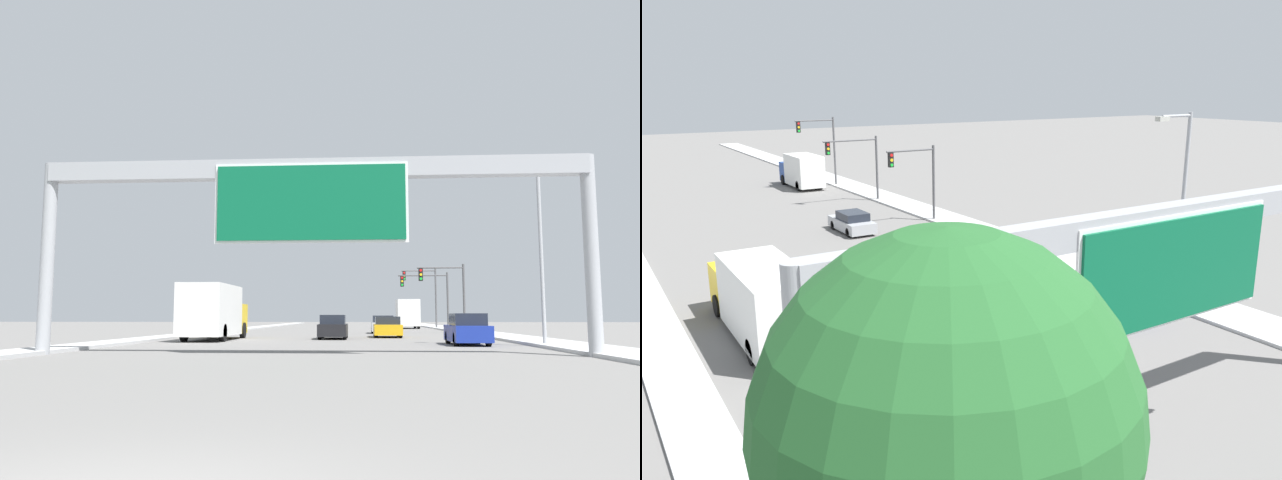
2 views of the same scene
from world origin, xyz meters
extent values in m
cube|color=#B4B4B4|center=(11.25, 60.00, 0.07)|extent=(3.00, 120.00, 0.15)
cylinder|color=#9EA0A5|center=(-9.95, 18.00, 3.59)|extent=(0.51, 0.51, 7.17)
cube|color=#9EA0A5|center=(0.00, 18.00, 6.82)|extent=(19.90, 0.60, 0.70)
cube|color=white|center=(0.00, 17.70, 5.50)|extent=(7.04, 0.08, 2.95)
cube|color=#0A5B38|center=(0.00, 17.65, 5.50)|extent=(6.84, 0.16, 2.75)
cube|color=gold|center=(3.50, 38.19, 0.52)|extent=(1.82, 4.59, 0.68)
cube|color=#1E232D|center=(3.50, 37.96, 1.12)|extent=(1.61, 2.39, 0.53)
cylinder|color=black|center=(2.70, 39.61, 0.32)|extent=(0.22, 0.64, 0.64)
cylinder|color=black|center=(4.30, 39.61, 0.32)|extent=(0.22, 0.64, 0.64)
cylinder|color=black|center=(2.70, 36.77, 0.32)|extent=(0.22, 0.64, 0.64)
cylinder|color=black|center=(4.30, 36.77, 0.32)|extent=(0.22, 0.64, 0.64)
cube|color=#A5A8AD|center=(3.50, 47.93, 0.54)|extent=(1.88, 4.44, 0.73)
cube|color=#1E232D|center=(3.50, 47.71, 1.18)|extent=(1.66, 2.31, 0.56)
cylinder|color=black|center=(2.67, 49.31, 0.32)|extent=(0.22, 0.64, 0.64)
cylinder|color=black|center=(4.33, 49.31, 0.32)|extent=(0.22, 0.64, 0.64)
cylinder|color=black|center=(2.67, 46.55, 0.32)|extent=(0.22, 0.64, 0.64)
cylinder|color=black|center=(4.33, 46.55, 0.32)|extent=(0.22, 0.64, 0.64)
cube|color=black|center=(0.00, 34.83, 0.55)|extent=(1.74, 4.54, 0.75)
cube|color=#1E232D|center=(0.00, 34.61, 1.20)|extent=(1.53, 2.36, 0.57)
cylinder|color=black|center=(-0.76, 36.24, 0.32)|extent=(0.22, 0.64, 0.64)
cylinder|color=black|center=(0.76, 36.24, 0.32)|extent=(0.22, 0.64, 0.64)
cylinder|color=black|center=(-0.76, 33.43, 0.32)|extent=(0.22, 0.64, 0.64)
cylinder|color=black|center=(0.76, 33.43, 0.32)|extent=(0.22, 0.64, 0.64)
cube|color=navy|center=(7.00, 27.03, 0.57)|extent=(1.74, 4.46, 0.78)
cube|color=#1E232D|center=(7.00, 26.81, 1.25)|extent=(1.53, 2.32, 0.59)
cylinder|color=black|center=(6.24, 28.42, 0.32)|extent=(0.22, 0.64, 0.64)
cylinder|color=black|center=(7.76, 28.42, 0.32)|extent=(0.22, 0.64, 0.64)
cylinder|color=black|center=(6.24, 25.65, 0.32)|extent=(0.22, 0.64, 0.64)
cylinder|color=black|center=(7.76, 25.65, 0.32)|extent=(0.22, 0.64, 0.64)
cube|color=yellow|center=(-7.00, 35.91, 1.25)|extent=(2.27, 2.46, 1.89)
cube|color=silver|center=(-7.00, 31.51, 1.76)|extent=(2.46, 6.33, 2.92)
cylinder|color=black|center=(-8.09, 35.79, 0.50)|extent=(0.28, 1.00, 1.00)
cylinder|color=black|center=(-5.91, 35.79, 0.50)|extent=(0.28, 1.00, 1.00)
cylinder|color=black|center=(-8.09, 29.93, 0.50)|extent=(0.28, 1.00, 1.00)
cylinder|color=black|center=(-5.91, 29.93, 0.50)|extent=(0.28, 1.00, 1.00)
cube|color=navy|center=(7.00, 71.62, 1.27)|extent=(2.29, 2.01, 1.95)
cube|color=silver|center=(7.00, 68.03, 1.80)|extent=(2.49, 5.17, 3.00)
cylinder|color=black|center=(5.90, 71.52, 0.50)|extent=(0.28, 1.00, 1.00)
cylinder|color=black|center=(8.10, 71.52, 0.50)|extent=(0.28, 1.00, 1.00)
cylinder|color=black|center=(5.90, 66.74, 0.50)|extent=(0.28, 1.00, 1.00)
cylinder|color=black|center=(8.10, 66.74, 0.50)|extent=(0.28, 1.00, 1.00)
cylinder|color=#4C4C4F|center=(10.25, 48.00, 2.87)|extent=(0.20, 0.20, 5.74)
cylinder|color=#4C4C4F|center=(8.33, 48.00, 5.44)|extent=(3.84, 0.14, 0.14)
cube|color=black|center=(6.72, 48.00, 4.86)|extent=(0.35, 0.28, 1.05)
cylinder|color=red|center=(6.72, 47.84, 5.21)|extent=(0.22, 0.04, 0.22)
cylinder|color=yellow|center=(6.72, 47.84, 4.86)|extent=(0.22, 0.04, 0.22)
cylinder|color=green|center=(6.72, 47.84, 4.51)|extent=(0.22, 0.04, 0.22)
cylinder|color=#4C4C4F|center=(10.25, 58.00, 2.87)|extent=(0.20, 0.20, 5.73)
cylinder|color=#4C4C4F|center=(7.82, 58.00, 5.43)|extent=(4.85, 0.14, 0.14)
cube|color=black|center=(5.78, 58.00, 4.86)|extent=(0.35, 0.28, 1.05)
cylinder|color=red|center=(5.78, 57.84, 5.21)|extent=(0.22, 0.04, 0.22)
cylinder|color=yellow|center=(5.78, 57.84, 4.86)|extent=(0.22, 0.04, 0.22)
cylinder|color=green|center=(5.78, 57.84, 4.51)|extent=(0.22, 0.04, 0.22)
cylinder|color=#4C4C4F|center=(10.25, 68.00, 3.46)|extent=(0.20, 0.20, 6.92)
cylinder|color=#4C4C4F|center=(8.30, 68.00, 6.62)|extent=(3.90, 0.14, 0.14)
cube|color=black|center=(6.66, 68.00, 6.05)|extent=(0.35, 0.28, 1.05)
cylinder|color=red|center=(6.66, 67.84, 6.40)|extent=(0.22, 0.04, 0.22)
cylinder|color=yellow|center=(6.66, 67.84, 6.05)|extent=(0.22, 0.04, 0.22)
cylinder|color=green|center=(6.66, 67.84, 5.70)|extent=(0.22, 0.04, 0.22)
sphere|color=#235B28|center=(-10.82, 11.41, 7.65)|extent=(3.09, 3.09, 3.09)
cylinder|color=#9EA0A5|center=(10.35, 25.61, 4.49)|extent=(0.18, 0.18, 8.99)
cylinder|color=#9EA0A5|center=(9.44, 25.61, 8.84)|extent=(1.82, 0.12, 0.12)
cube|color=#B2B2A8|center=(8.53, 25.61, 8.74)|extent=(0.60, 0.28, 0.20)
camera|label=1|loc=(1.85, -4.53, 1.40)|focal=35.00mm
camera|label=2|loc=(-13.12, 7.61, 10.21)|focal=35.00mm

